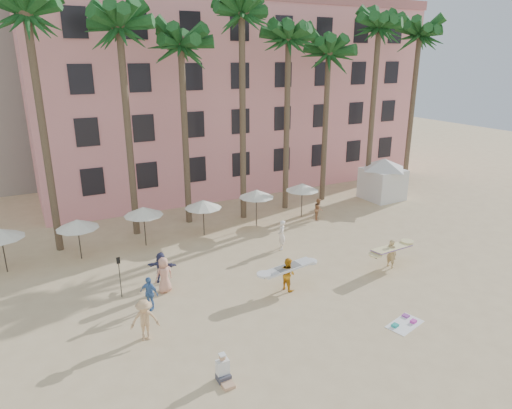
{
  "coord_description": "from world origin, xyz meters",
  "views": [
    {
      "loc": [
        -11.4,
        -14.89,
        11.72
      ],
      "look_at": [
        -0.4,
        6.0,
        4.0
      ],
      "focal_mm": 32.0,
      "sensor_mm": 36.0,
      "label": 1
    }
  ],
  "objects": [
    {
      "name": "pink_hotel",
      "position": [
        7.0,
        26.0,
        8.0
      ],
      "size": [
        35.0,
        14.0,
        16.0
      ],
      "primitive_type": "cube",
      "color": "pink",
      "rests_on": "ground"
    },
    {
      "name": "cabana",
      "position": [
        15.64,
        13.28,
        2.07
      ],
      "size": [
        4.6,
        4.6,
        3.5
      ],
      "color": "silver",
      "rests_on": "ground"
    },
    {
      "name": "paddle",
      "position": [
        -7.85,
        6.54,
        1.41
      ],
      "size": [
        0.18,
        0.04,
        2.23
      ],
      "color": "black",
      "rests_on": "ground"
    },
    {
      "name": "seated_man",
      "position": [
        -5.79,
        -1.62,
        0.39
      ],
      "size": [
        0.49,
        0.86,
        1.12
      ],
      "color": "#3F3F4C",
      "rests_on": "ground"
    },
    {
      "name": "beachgoers",
      "position": [
        -3.84,
        6.09,
        0.9
      ],
      "size": [
        16.64,
        10.11,
        1.91
      ],
      "color": "#393B64",
      "rests_on": "ground"
    },
    {
      "name": "carrier_yellow",
      "position": [
        6.77,
        2.82,
        0.97
      ],
      "size": [
        3.1,
        1.3,
        1.72
      ],
      "color": "tan",
      "rests_on": "ground"
    },
    {
      "name": "umbrella_row",
      "position": [
        -3.0,
        12.5,
        2.33
      ],
      "size": [
        22.5,
        2.7,
        2.73
      ],
      "color": "#332B23",
      "rests_on": "ground"
    },
    {
      "name": "beach_towel",
      "position": [
        3.14,
        -1.97,
        0.03
      ],
      "size": [
        1.99,
        1.42,
        0.14
      ],
      "color": "white",
      "rests_on": "ground"
    },
    {
      "name": "palm_row",
      "position": [
        0.51,
        15.0,
        12.97
      ],
      "size": [
        44.4,
        5.4,
        16.3
      ],
      "color": "brown",
      "rests_on": "ground"
    },
    {
      "name": "carrier_white",
      "position": [
        0.07,
        3.35,
        0.95
      ],
      "size": [
        2.96,
        0.99,
        1.77
      ],
      "color": "orange",
      "rests_on": "ground"
    },
    {
      "name": "ground",
      "position": [
        0.0,
        0.0,
        0.0
      ],
      "size": [
        120.0,
        120.0,
        0.0
      ],
      "primitive_type": "plane",
      "color": "#D1B789",
      "rests_on": "ground"
    }
  ]
}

